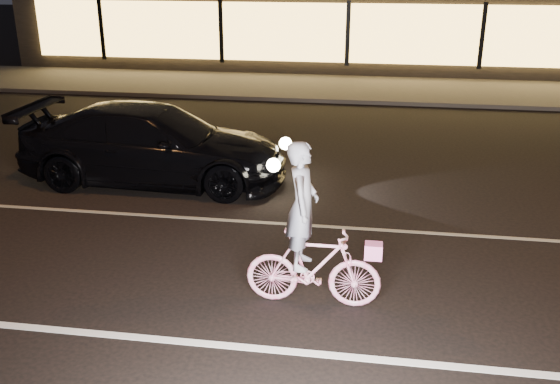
# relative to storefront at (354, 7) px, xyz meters

# --- Properties ---
(ground) EXTENTS (90.00, 90.00, 0.00)m
(ground) POSITION_rel_storefront_xyz_m (0.00, -18.97, -2.15)
(ground) COLOR black
(ground) RESTS_ON ground
(lane_stripe_near) EXTENTS (60.00, 0.12, 0.01)m
(lane_stripe_near) POSITION_rel_storefront_xyz_m (0.00, -20.47, -2.14)
(lane_stripe_near) COLOR silver
(lane_stripe_near) RESTS_ON ground
(lane_stripe_far) EXTENTS (60.00, 0.10, 0.01)m
(lane_stripe_far) POSITION_rel_storefront_xyz_m (0.00, -16.97, -2.14)
(lane_stripe_far) COLOR gray
(lane_stripe_far) RESTS_ON ground
(sidewalk) EXTENTS (30.00, 4.00, 0.12)m
(sidewalk) POSITION_rel_storefront_xyz_m (0.00, -5.97, -2.09)
(sidewalk) COLOR #383533
(sidewalk) RESTS_ON ground
(storefront) EXTENTS (25.40, 8.42, 4.20)m
(storefront) POSITION_rel_storefront_xyz_m (0.00, 0.00, 0.00)
(storefront) COLOR black
(storefront) RESTS_ON ground
(cyclist) EXTENTS (1.71, 0.59, 2.16)m
(cyclist) POSITION_rel_storefront_xyz_m (0.37, -19.39, -1.38)
(cyclist) COLOR #F23880
(cyclist) RESTS_ON ground
(sedan) EXTENTS (5.19, 2.15, 1.49)m
(sedan) POSITION_rel_storefront_xyz_m (-3.12, -15.26, -1.40)
(sedan) COLOR black
(sedan) RESTS_ON ground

